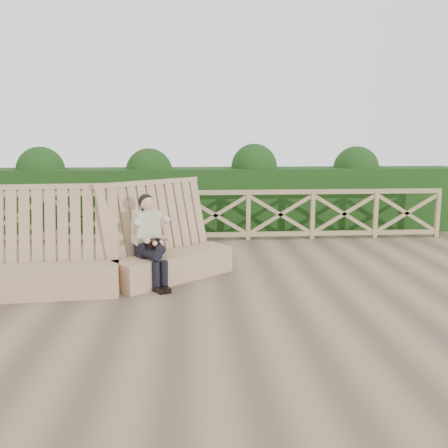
{
  "coord_description": "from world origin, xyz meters",
  "views": [
    {
      "loc": [
        -0.59,
        -7.21,
        2.24
      ],
      "look_at": [
        -0.04,
        0.4,
        0.9
      ],
      "focal_mm": 40.0,
      "sensor_mm": 36.0,
      "label": 1
    }
  ],
  "objects": [
    {
      "name": "ground",
      "position": [
        0.0,
        0.0,
        0.0
      ],
      "size": [
        60.0,
        60.0,
        0.0
      ],
      "primitive_type": "plane",
      "color": "brown",
      "rests_on": "ground"
    },
    {
      "name": "guardrail",
      "position": [
        0.0,
        3.5,
        0.55
      ],
      "size": [
        10.1,
        0.09,
        1.1
      ],
      "color": "#88704F",
      "rests_on": "ground"
    },
    {
      "name": "hedge",
      "position": [
        0.0,
        4.7,
        0.75
      ],
      "size": [
        12.0,
        1.2,
        1.5
      ],
      "primitive_type": "cube",
      "color": "black",
      "rests_on": "ground"
    },
    {
      "name": "bench",
      "position": [
        -1.74,
        0.21,
        0.39
      ],
      "size": [
        3.78,
        2.07,
        1.57
      ],
      "rotation": [
        0.0,
        0.0,
        0.37
      ],
      "color": "#927453",
      "rests_on": "ground"
    },
    {
      "name": "woman",
      "position": [
        -1.18,
        0.24,
        0.74
      ],
      "size": [
        0.65,
        0.88,
        1.39
      ],
      "rotation": [
        0.0,
        0.0,
        0.55
      ],
      "color": "black",
      "rests_on": "ground"
    }
  ]
}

